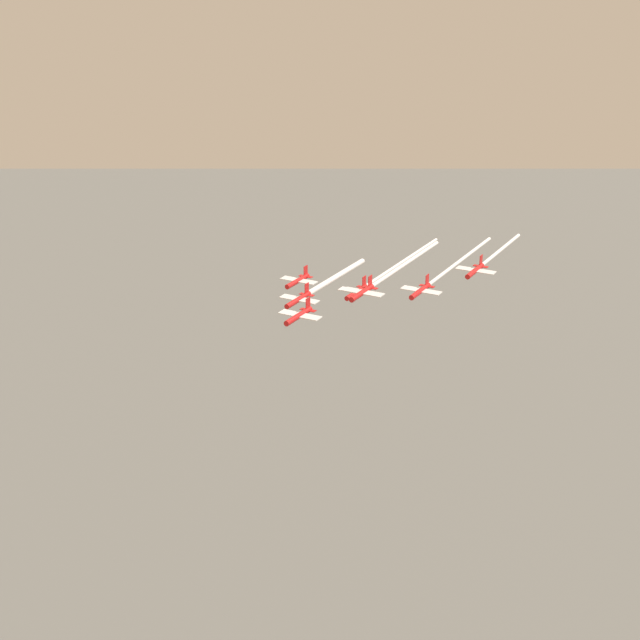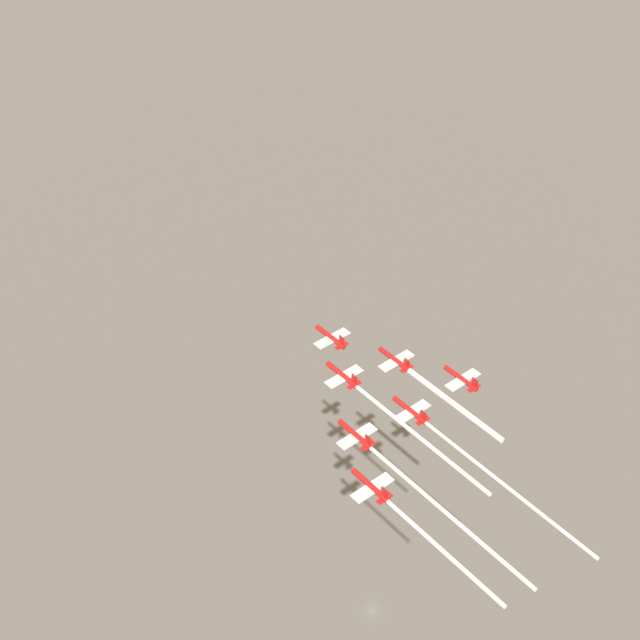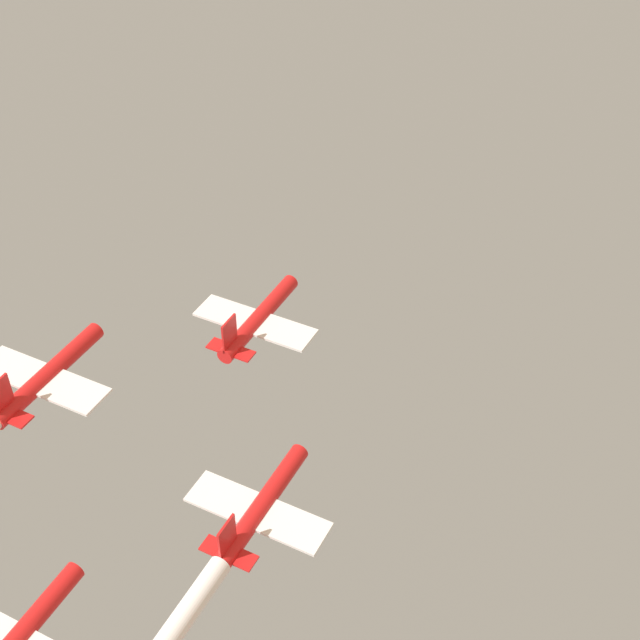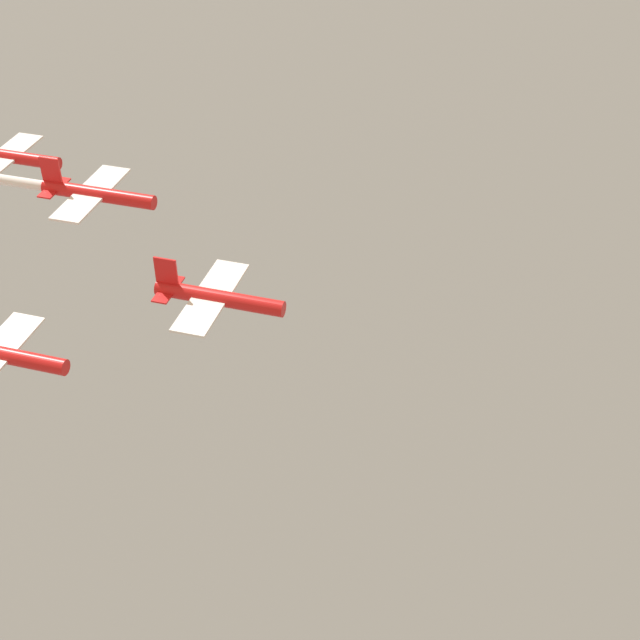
# 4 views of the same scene
# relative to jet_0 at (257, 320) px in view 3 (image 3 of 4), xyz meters

# --- Properties ---
(jet_0) EXTENTS (8.75, 8.65, 3.34)m
(jet_0) POSITION_rel_jet_0_xyz_m (0.00, 0.00, 0.00)
(jet_0) COLOR red
(jet_1) EXTENTS (8.75, 8.65, 3.34)m
(jet_1) POSITION_rel_jet_0_xyz_m (-15.44, -3.24, 2.21)
(jet_1) COLOR red
(jet_2) EXTENTS (8.75, 8.65, 3.34)m
(jet_2) POSITION_rel_jet_0_xyz_m (-4.67, -15.07, -2.21)
(jet_2) COLOR red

